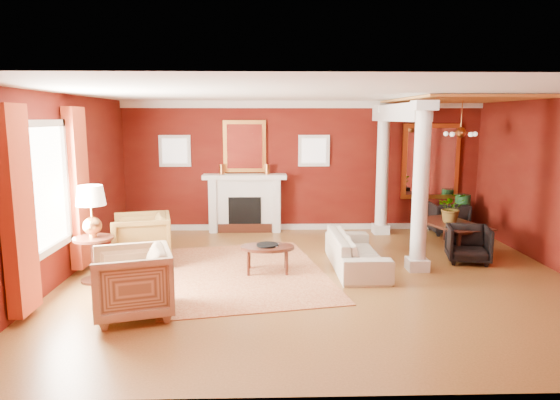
{
  "coord_description": "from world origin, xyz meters",
  "views": [
    {
      "loc": [
        -0.83,
        -7.7,
        2.52
      ],
      "look_at": [
        -0.59,
        0.63,
        1.15
      ],
      "focal_mm": 32.0,
      "sensor_mm": 36.0,
      "label": 1
    }
  ],
  "objects_px": {
    "armchair_leopard": "(142,237)",
    "dining_table": "(453,228)",
    "sofa": "(356,246)",
    "armchair_stripe": "(132,279)",
    "coffee_table": "(267,249)",
    "side_table": "(92,217)"
  },
  "relations": [
    {
      "from": "armchair_leopard",
      "to": "dining_table",
      "type": "bearing_deg",
      "value": 85.39
    },
    {
      "from": "sofa",
      "to": "armchair_stripe",
      "type": "distance_m",
      "value": 3.79
    },
    {
      "from": "armchair_leopard",
      "to": "sofa",
      "type": "bearing_deg",
      "value": 72.02
    },
    {
      "from": "armchair_leopard",
      "to": "dining_table",
      "type": "height_order",
      "value": "armchair_leopard"
    },
    {
      "from": "coffee_table",
      "to": "dining_table",
      "type": "relative_size",
      "value": 0.58
    },
    {
      "from": "sofa",
      "to": "armchair_stripe",
      "type": "height_order",
      "value": "armchair_stripe"
    },
    {
      "from": "armchair_stripe",
      "to": "dining_table",
      "type": "height_order",
      "value": "armchair_stripe"
    },
    {
      "from": "sofa",
      "to": "armchair_leopard",
      "type": "distance_m",
      "value": 3.7
    },
    {
      "from": "sofa",
      "to": "dining_table",
      "type": "bearing_deg",
      "value": -61.81
    },
    {
      "from": "armchair_leopard",
      "to": "armchair_stripe",
      "type": "bearing_deg",
      "value": -1.77
    },
    {
      "from": "armchair_leopard",
      "to": "side_table",
      "type": "height_order",
      "value": "side_table"
    },
    {
      "from": "coffee_table",
      "to": "armchair_leopard",
      "type": "bearing_deg",
      "value": 166.03
    },
    {
      "from": "side_table",
      "to": "coffee_table",
      "type": "bearing_deg",
      "value": 7.96
    },
    {
      "from": "dining_table",
      "to": "sofa",
      "type": "bearing_deg",
      "value": 103.25
    },
    {
      "from": "armchair_stripe",
      "to": "side_table",
      "type": "relative_size",
      "value": 0.64
    },
    {
      "from": "armchair_stripe",
      "to": "side_table",
      "type": "bearing_deg",
      "value": -162.26
    },
    {
      "from": "coffee_table",
      "to": "side_table",
      "type": "relative_size",
      "value": 0.59
    },
    {
      "from": "side_table",
      "to": "dining_table",
      "type": "bearing_deg",
      "value": 15.36
    },
    {
      "from": "armchair_leopard",
      "to": "side_table",
      "type": "bearing_deg",
      "value": -41.47
    },
    {
      "from": "armchair_stripe",
      "to": "side_table",
      "type": "height_order",
      "value": "side_table"
    },
    {
      "from": "side_table",
      "to": "dining_table",
      "type": "xyz_separation_m",
      "value": [
        6.27,
        1.72,
        -0.6
      ]
    },
    {
      "from": "armchair_stripe",
      "to": "coffee_table",
      "type": "relative_size",
      "value": 1.1
    }
  ]
}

